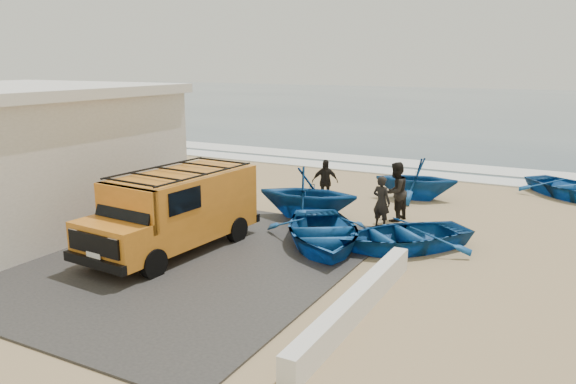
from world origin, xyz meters
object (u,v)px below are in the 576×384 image
at_px(boat_near_left, 322,232).
at_px(fisherman_front, 381,202).
at_px(van, 175,208).
at_px(boat_mid_left, 308,193).
at_px(boat_near_right, 403,235).
at_px(boat_far_left, 416,179).
at_px(boat_far_right, 572,188).
at_px(parapet, 356,303).
at_px(fisherman_middle, 396,192).
at_px(fisherman_back, 325,182).

bearing_deg(boat_near_left, fisherman_front, 40.51).
bearing_deg(van, boat_mid_left, 73.38).
height_order(boat_near_right, boat_far_left, boat_far_left).
height_order(boat_near_left, boat_far_right, boat_near_left).
bearing_deg(parapet, fisherman_middle, 101.62).
bearing_deg(van, fisherman_middle, 57.08).
bearing_deg(fisherman_back, boat_near_left, -99.68).
xyz_separation_m(parapet, fisherman_back, (-4.38, 8.10, 0.54)).
height_order(parapet, boat_mid_left, boat_mid_left).
xyz_separation_m(van, boat_near_right, (5.39, 3.01, -0.79)).
height_order(boat_far_left, fisherman_middle, fisherman_middle).
height_order(boat_far_left, boat_far_right, boat_far_left).
bearing_deg(fisherman_middle, fisherman_back, -94.01).
bearing_deg(boat_mid_left, boat_near_right, -122.63).
bearing_deg(boat_far_left, boat_far_right, 107.90).
bearing_deg(parapet, fisherman_front, 104.52).
distance_m(boat_near_left, fisherman_front, 2.70).
distance_m(van, fisherman_middle, 7.14).
relative_size(parapet, boat_near_right, 1.57).
relative_size(boat_near_right, fisherman_back, 2.35).
relative_size(boat_far_right, fisherman_front, 2.36).
distance_m(boat_near_left, boat_far_left, 6.78).
bearing_deg(boat_mid_left, parapet, -156.02).
bearing_deg(van, fisherman_front, 52.33).
xyz_separation_m(boat_near_right, boat_far_left, (-1.27, 5.84, 0.39)).
distance_m(van, boat_far_left, 9.77).
xyz_separation_m(parapet, boat_near_left, (-2.43, 3.63, 0.16)).
xyz_separation_m(boat_near_right, boat_mid_left, (-3.66, 1.53, 0.46)).
relative_size(fisherman_middle, fisherman_back, 1.18).
distance_m(parapet, van, 6.05).
distance_m(boat_mid_left, fisherman_back, 2.09).
bearing_deg(boat_far_right, parapet, -153.00).
bearing_deg(fisherman_middle, boat_mid_left, -52.54).
xyz_separation_m(fisherman_front, fisherman_middle, (0.12, 1.02, 0.14)).
bearing_deg(boat_far_left, boat_near_left, -18.17).
bearing_deg(fisherman_front, parapet, 118.81).
height_order(boat_mid_left, fisherman_front, boat_mid_left).
relative_size(van, boat_near_left, 1.27).
relative_size(boat_near_left, boat_far_right, 1.08).
distance_m(parapet, fisherman_back, 9.22).
xyz_separation_m(boat_near_right, fisherman_back, (-3.97, 3.59, 0.42)).
distance_m(boat_far_right, fisherman_front, 8.75).
relative_size(parapet, boat_mid_left, 1.85).
relative_size(boat_near_right, fisherman_middle, 2.00).
distance_m(boat_mid_left, fisherman_front, 2.46).
bearing_deg(fisherman_back, boat_far_right, 0.19).
xyz_separation_m(boat_near_right, boat_far_right, (3.88, 8.77, 0.00)).
xyz_separation_m(parapet, boat_mid_left, (-4.06, 6.04, 0.58)).
bearing_deg(van, boat_near_right, 33.43).
height_order(fisherman_front, fisherman_middle, fisherman_middle).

